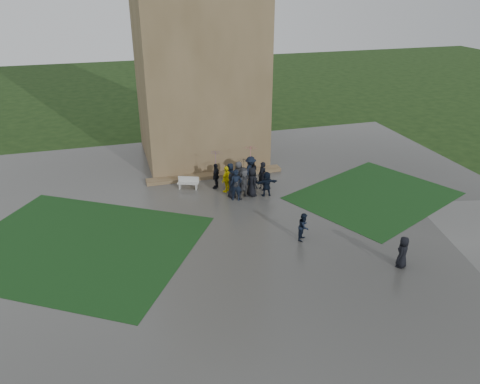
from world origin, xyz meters
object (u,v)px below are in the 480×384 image
object	(u,v)px
tower	(197,27)
pedestrian_near	(403,252)
bench	(188,183)
pedestrian_mid	(304,227)

from	to	relation	value
tower	pedestrian_near	xyz separation A→B (m)	(5.67, -17.02, -8.22)
tower	bench	xyz separation A→B (m)	(-2.04, -5.79, -8.59)
bench	pedestrian_near	size ratio (longest dim) A/B	0.89
pedestrian_mid	pedestrian_near	world-z (taller)	pedestrian_near
pedestrian_near	bench	bearing A→B (deg)	-96.89
tower	pedestrian_near	distance (m)	19.73
pedestrian_near	pedestrian_mid	bearing A→B (deg)	-87.87
bench	pedestrian_mid	world-z (taller)	pedestrian_mid
tower	pedestrian_near	bearing A→B (deg)	-71.59
bench	pedestrian_near	distance (m)	13.63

